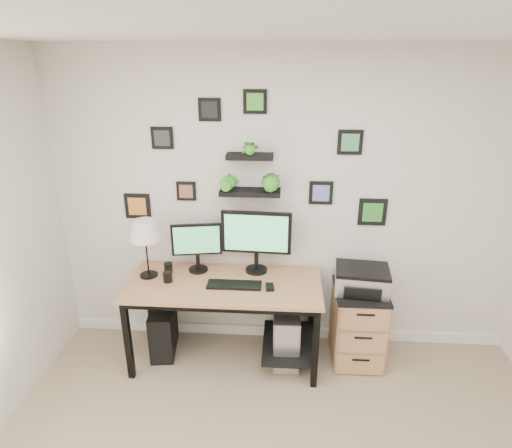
# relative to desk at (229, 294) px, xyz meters

# --- Properties ---
(room) EXTENTS (4.00, 4.00, 4.00)m
(room) POSITION_rel_desk_xyz_m (0.46, 0.32, -0.58)
(room) COLOR tan
(room) RESTS_ON ground
(desk) EXTENTS (1.60, 0.70, 0.75)m
(desk) POSITION_rel_desk_xyz_m (0.00, 0.00, 0.00)
(desk) COLOR tan
(desk) RESTS_ON ground
(monitor_left) EXTENTS (0.43, 0.19, 0.44)m
(monitor_left) POSITION_rel_desk_xyz_m (-0.29, 0.16, 0.38)
(monitor_left) COLOR black
(monitor_left) RESTS_ON desk
(monitor_right) EXTENTS (0.59, 0.20, 0.55)m
(monitor_right) POSITION_rel_desk_xyz_m (0.21, 0.19, 0.45)
(monitor_right) COLOR black
(monitor_right) RESTS_ON desk
(keyboard) EXTENTS (0.44, 0.14, 0.02)m
(keyboard) POSITION_rel_desk_xyz_m (0.05, -0.08, 0.13)
(keyboard) COLOR black
(keyboard) RESTS_ON desk
(mouse) EXTENTS (0.07, 0.11, 0.03)m
(mouse) POSITION_rel_desk_xyz_m (0.34, -0.11, 0.14)
(mouse) COLOR black
(mouse) RESTS_ON desk
(table_lamp) EXTENTS (0.25, 0.25, 0.50)m
(table_lamp) POSITION_rel_desk_xyz_m (-0.69, 0.04, 0.53)
(table_lamp) COLOR black
(table_lamp) RESTS_ON desk
(mug) EXTENTS (0.08, 0.08, 0.09)m
(mug) POSITION_rel_desk_xyz_m (-0.50, -0.05, 0.17)
(mug) COLOR black
(mug) RESTS_ON desk
(pen_cup) EXTENTS (0.07, 0.07, 0.09)m
(pen_cup) POSITION_rel_desk_xyz_m (-0.54, 0.10, 0.17)
(pen_cup) COLOR black
(pen_cup) RESTS_ON desk
(pc_tower_black) EXTENTS (0.25, 0.46, 0.44)m
(pc_tower_black) POSITION_rel_desk_xyz_m (-0.61, 0.03, -0.41)
(pc_tower_black) COLOR black
(pc_tower_black) RESTS_ON ground
(pc_tower_grey) EXTENTS (0.23, 0.50, 0.49)m
(pc_tower_grey) POSITION_rel_desk_xyz_m (0.49, 0.01, -0.38)
(pc_tower_grey) COLOR gray
(pc_tower_grey) RESTS_ON ground
(file_cabinet) EXTENTS (0.43, 0.53, 0.67)m
(file_cabinet) POSITION_rel_desk_xyz_m (1.10, 0.06, -0.29)
(file_cabinet) COLOR tan
(file_cabinet) RESTS_ON ground
(printer) EXTENTS (0.46, 0.39, 0.20)m
(printer) POSITION_rel_desk_xyz_m (1.10, 0.07, 0.14)
(printer) COLOR silver
(printer) RESTS_ON file_cabinet
(wall_decor) EXTENTS (2.24, 0.18, 1.10)m
(wall_decor) POSITION_rel_desk_xyz_m (0.18, 0.26, 1.01)
(wall_decor) COLOR black
(wall_decor) RESTS_ON ground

